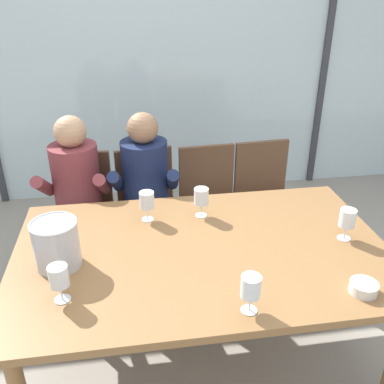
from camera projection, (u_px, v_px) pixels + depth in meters
ground at (180, 258)px, 3.40m from camera, size 14.00×14.00×0.00m
window_glass_panel at (160, 62)px, 3.93m from camera, size 7.10×0.03×2.60m
window_mullion_right at (325, 58)px, 4.13m from camera, size 0.06×0.06×2.60m
hillside_vineyard at (141, 43)px, 8.06m from camera, size 13.10×2.40×1.77m
dining_table at (202, 260)px, 2.21m from camera, size 1.90×1.18×0.76m
chair_near_curtain at (82, 205)px, 3.09m from camera, size 0.49×0.49×0.89m
chair_left_of_center at (148, 201)px, 3.15m from camera, size 0.49×0.49×0.89m
chair_center at (209, 197)px, 3.20m from camera, size 0.46×0.46×0.89m
chair_right_of_center at (264, 191)px, 3.28m from camera, size 0.47×0.47×0.89m
person_maroon_top at (76, 194)px, 2.87m from camera, size 0.48×0.63×1.21m
person_navy_polo at (145, 189)px, 2.93m from camera, size 0.49×0.63×1.21m
ice_bucket_primary at (56, 244)px, 2.00m from camera, size 0.22×0.22×0.24m
tasting_bowl at (364, 288)px, 1.86m from camera, size 0.12×0.12×0.05m
wine_glass_by_left_taster at (251, 288)px, 1.72m from camera, size 0.08×0.08×0.17m
wine_glass_near_bucket at (201, 198)px, 2.42m from camera, size 0.08×0.08×0.17m
wine_glass_center_pour at (347, 219)px, 2.21m from camera, size 0.08×0.08×0.17m
wine_glass_by_right_taster at (147, 201)px, 2.38m from camera, size 0.08×0.08×0.17m
wine_glass_spare_empty at (59, 278)px, 1.78m from camera, size 0.08×0.08×0.17m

